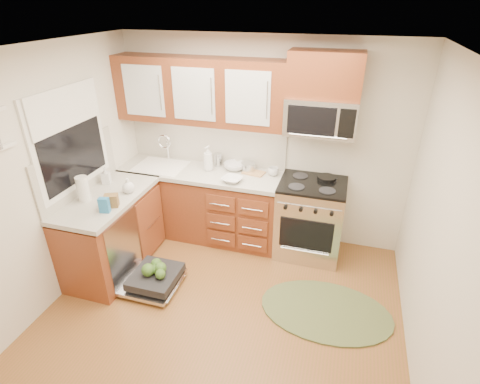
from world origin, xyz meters
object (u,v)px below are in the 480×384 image
(upper_cabinets, at_px, (200,91))
(rug, at_px, (326,311))
(range, at_px, (310,219))
(bowl_b, at_px, (235,166))
(paper_towel_roll, at_px, (83,189))
(bowl_a, at_px, (232,180))
(stock_pot, at_px, (248,167))
(skillet, at_px, (327,178))
(dishwasher, at_px, (153,279))
(cup, at_px, (273,172))
(cutting_board, at_px, (254,173))
(microwave, at_px, (321,116))
(sink, at_px, (162,175))

(upper_cabinets, height_order, rug, upper_cabinets)
(range, xyz_separation_m, bowl_b, (-0.99, 0.17, 0.49))
(paper_towel_roll, xyz_separation_m, bowl_a, (1.36, 0.87, -0.11))
(bowl_b, bearing_deg, stock_pot, 0.00)
(skillet, bearing_deg, dishwasher, -142.84)
(bowl_b, xyz_separation_m, cup, (0.50, -0.04, 0.01))
(rug, bearing_deg, bowl_a, 147.29)
(stock_pot, bearing_deg, bowl_a, -105.81)
(range, distance_m, bowl_a, 1.05)
(skillet, distance_m, cup, 0.63)
(skillet, height_order, bowl_b, bowl_b)
(cup, bearing_deg, cutting_board, -177.22)
(stock_pot, xyz_separation_m, paper_towel_roll, (-1.46, -1.22, 0.08))
(paper_towel_roll, bearing_deg, bowl_a, 32.46)
(microwave, distance_m, paper_towel_roll, 2.64)
(upper_cabinets, distance_m, microwave, 1.42)
(stock_pot, xyz_separation_m, bowl_b, (-0.18, 0.00, -0.01))
(stock_pot, bearing_deg, upper_cabinets, -177.56)
(skillet, relative_size, bowl_b, 0.80)
(sink, relative_size, bowl_b, 2.29)
(upper_cabinets, relative_size, dishwasher, 2.93)
(skillet, relative_size, bowl_a, 0.93)
(sink, xyz_separation_m, cup, (1.44, 0.14, 0.18))
(rug, relative_size, cutting_board, 5.15)
(upper_cabinets, xyz_separation_m, cup, (0.91, -0.01, -0.90))
(range, relative_size, cutting_board, 3.70)
(upper_cabinets, xyz_separation_m, skillet, (1.54, -0.00, -0.90))
(microwave, relative_size, cup, 5.91)
(skillet, bearing_deg, rug, -80.56)
(stock_pot, distance_m, bowl_b, 0.18)
(upper_cabinets, xyz_separation_m, rug, (1.73, -1.12, -1.86))
(range, distance_m, rug, 1.13)
(range, relative_size, bowl_b, 3.51)
(range, relative_size, microwave, 1.25)
(sink, xyz_separation_m, stock_pot, (1.11, 0.18, 0.18))
(microwave, height_order, rug, microwave)
(skillet, distance_m, paper_towel_roll, 2.70)
(cutting_board, distance_m, cup, 0.24)
(dishwasher, bearing_deg, sink, 109.20)
(microwave, height_order, cup, microwave)
(cutting_board, bearing_deg, paper_towel_roll, -142.96)
(dishwasher, relative_size, rug, 0.53)
(skillet, relative_size, paper_towel_roll, 0.80)
(range, xyz_separation_m, stock_pot, (-0.82, 0.17, 0.50))
(upper_cabinets, height_order, microwave, upper_cabinets)
(sink, bearing_deg, range, 0.30)
(bowl_b, bearing_deg, cup, -4.38)
(microwave, height_order, skillet, microwave)
(bowl_a, distance_m, bowl_b, 0.36)
(paper_towel_roll, bearing_deg, sink, 71.34)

